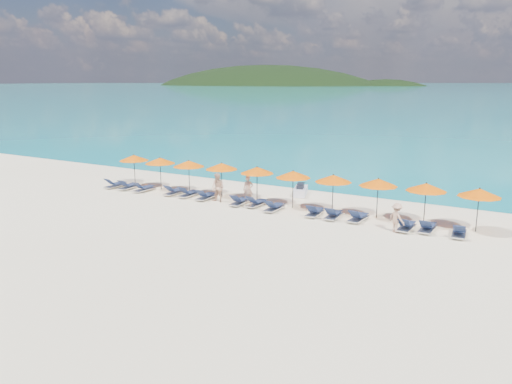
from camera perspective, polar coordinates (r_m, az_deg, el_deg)
The scene contains 32 objects.
ground at distance 26.36m, azimuth -3.28°, elevation -3.79°, with size 1400.00×1400.00×0.00m, color beige.
headland_main at distance 644.55m, azimuth 0.87°, elevation 8.71°, with size 374.00×242.00×126.50m.
headland_small at distance 605.26m, azimuth 14.45°, elevation 8.34°, with size 162.00×126.00×85.50m.
jetski at distance 33.14m, azimuth 5.11°, elevation 0.17°, with size 1.42×2.23×0.75m.
beachgoer_a at distance 30.74m, azimuth -0.90°, elevation 0.27°, with size 0.62×0.41×1.70m, color tan.
beachgoer_b at distance 31.11m, azimuth -4.37°, elevation 0.49°, with size 0.88×0.51×1.82m, color tan.
beachgoer_c at distance 25.87m, azimuth 15.78°, elevation -2.86°, with size 0.97×0.45×1.50m, color tan.
umbrella_0 at distance 36.77m, azimuth -13.79°, elevation 3.82°, with size 2.10×2.10×2.28m.
umbrella_1 at distance 35.10m, azimuth -10.91°, elevation 3.54°, with size 2.10×2.10×2.28m.
umbrella_2 at distance 33.52m, azimuth -7.70°, elevation 3.23°, with size 2.10×2.10×2.28m.
umbrella_3 at distance 32.30m, azimuth -3.96°, elevation 2.95°, with size 2.10×2.10×2.28m.
umbrella_4 at distance 30.81m, azimuth 0.12°, elevation 2.51°, with size 2.10×2.10×2.28m.
umbrella_5 at distance 29.53m, azimuth 4.26°, elevation 2.02°, with size 2.10×2.10×2.28m.
umbrella_6 at distance 28.56m, azimuth 8.82°, elevation 1.54°, with size 2.10×2.10×2.28m.
umbrella_7 at distance 27.96m, azimuth 13.80°, elevation 1.07°, with size 2.10×2.10×2.28m.
umbrella_8 at distance 27.43m, azimuth 18.88°, elevation 0.53°, with size 2.10×2.10×2.28m.
umbrella_9 at distance 27.07m, azimuth 24.18°, elevation -0.07°, with size 2.10×2.10×2.28m.
lounger_0 at distance 36.63m, azimuth -15.78°, elevation 0.83°, with size 0.69×1.73×0.66m.
lounger_1 at distance 35.87m, azimuth -14.38°, elevation 0.67°, with size 0.76×1.75×0.66m.
lounger_2 at distance 34.88m, azimuth -12.70°, elevation 0.42°, with size 0.71×1.73×0.66m.
lounger_3 at distance 33.54m, azimuth -9.34°, elevation 0.08°, with size 0.62×1.70×0.66m.
lounger_4 at distance 32.81m, azimuth -7.68°, elevation -0.15°, with size 0.63×1.70×0.66m.
lounger_5 at distance 31.93m, azimuth -5.76°, elevation -0.46°, with size 0.73×1.74×0.66m.
lounger_6 at distance 30.44m, azimuth -1.91°, elevation -1.05°, with size 0.73×1.74×0.66m.
lounger_7 at distance 30.04m, azimuth 0.05°, elevation -1.24°, with size 0.75×1.74×0.66m.
lounger_8 at distance 29.07m, azimuth 2.08°, elevation -1.72°, with size 0.62×1.70×0.66m.
lounger_9 at distance 28.19m, azimuth 6.72°, elevation -2.26°, with size 0.75×1.74×0.66m.
lounger_10 at distance 27.79m, azimuth 8.83°, elevation -2.55°, with size 0.73×1.74×0.66m.
lounger_11 at distance 27.50m, azimuth 11.60°, elevation -2.83°, with size 0.74×1.74×0.66m.
lounger_12 at distance 26.50m, azimuth 16.81°, elevation -3.72°, with size 0.68×1.72×0.66m.
lounger_13 at distance 26.57m, azimuth 19.00°, elevation -3.82°, with size 0.65×1.71×0.66m.
lounger_14 at distance 26.32m, azimuth 22.20°, elevation -4.24°, with size 0.78×1.75×0.66m.
Camera 1 is at (13.95, -21.08, 7.50)m, focal length 35.00 mm.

